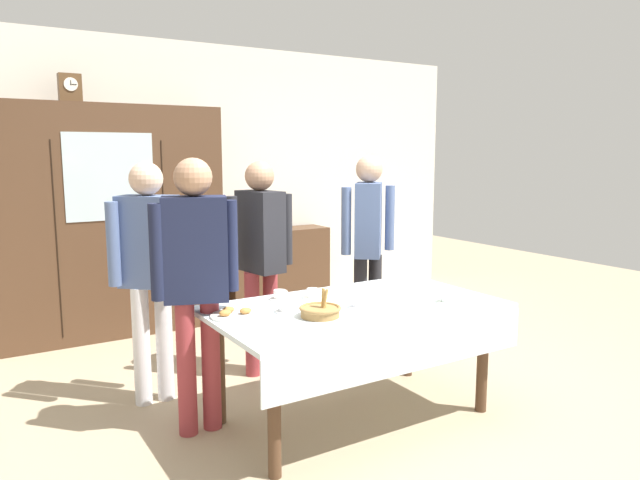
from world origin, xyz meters
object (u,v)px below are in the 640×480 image
Objects in this scene: tea_cup_mid_left at (280,296)px; person_behind_table_right at (149,260)px; book_stack at (277,226)px; tea_cup_far_left at (286,308)px; pastry_plate at (234,314)px; spoon_mid_right at (411,280)px; bookshelf_low at (277,268)px; mantel_clock at (70,88)px; bread_basket at (320,311)px; spoon_mid_left at (410,297)px; wall_cabinet at (107,222)px; dining_table at (358,321)px; spoon_far_left at (348,297)px; tea_cup_mid_right at (359,303)px; person_near_right_end at (261,247)px; person_by_cabinet at (368,234)px; tea_cup_near_right at (447,298)px; person_beside_shelf at (196,269)px; tea_cup_center at (313,294)px.

tea_cup_mid_left is 0.08× the size of person_behind_table_right.
book_stack reaches higher than tea_cup_far_left.
pastry_plate is 0.82m from person_behind_table_right.
bookshelf_low is at bearing 88.27° from spoon_mid_right.
pastry_plate is (0.41, -2.41, -1.44)m from mantel_clock.
bread_basket reaches higher than spoon_mid_left.
wall_cabinet is at bearing -178.32° from book_stack.
bookshelf_low is 2.92m from pastry_plate.
dining_table is at bearing -14.01° from tea_cup_far_left.
mantel_clock reaches higher than spoon_far_left.
tea_cup_mid_right is 0.27m from spoon_far_left.
person_near_right_end is at bearing -121.01° from bookshelf_low.
pastry_plate is 2.35× the size of spoon_mid_left.
wall_cabinet is 2.33m from person_by_cabinet.
spoon_mid_right is at bearing 23.63° from bread_basket.
person_beside_shelf is at bearing 157.85° from tea_cup_near_right.
mantel_clock reaches higher than spoon_mid_left.
person_beside_shelf is (-0.45, 0.25, 0.23)m from tea_cup_far_left.
bookshelf_low is 2.56m from person_behind_table_right.
bread_basket is 0.49m from spoon_far_left.
tea_cup_far_left is 0.52m from spoon_far_left.
person_near_right_end is 1.00× the size of person_behind_table_right.
person_by_cabinet is at bearing 35.91° from tea_cup_far_left.
mantel_clock is at bearing -178.51° from book_stack.
book_stack is 0.79× the size of pastry_plate.
spoon_mid_right is (0.68, 0.18, 0.00)m from spoon_far_left.
tea_cup_mid_right is at bearing -71.30° from wall_cabinet.
mantel_clock reaches higher than spoon_mid_right.
pastry_plate is at bearing -122.27° from book_stack.
dining_table is at bearing -49.79° from tea_cup_mid_left.
tea_cup_mid_left is 1.34m from person_by_cabinet.
wall_cabinet is 15.79× the size of tea_cup_center.
bread_basket is at bearing -77.60° from wall_cabinet.
spoon_far_left is 0.07× the size of person_by_cabinet.
wall_cabinet is 2.43m from pastry_plate.
wall_cabinet is 1.17m from mantel_clock.
spoon_mid_left and spoon_mid_right have the same top height.
tea_cup_far_left is (0.47, -2.48, -0.28)m from wall_cabinet.
person_behind_table_right is at bearing 163.23° from spoon_mid_right.
person_near_right_end reaches higher than spoon_mid_right.
mantel_clock is 1.85× the size of tea_cup_far_left.
bookshelf_low is 4.65× the size of bread_basket.
person_by_cabinet reaches higher than spoon_far_left.
wall_cabinet is 2.58m from spoon_far_left.
wall_cabinet is 9.28× the size of book_stack.
person_by_cabinet is at bearing -89.91° from book_stack.
tea_cup_center is 0.37m from tea_cup_far_left.
person_by_cabinet is at bearing 1.14° from person_near_right_end.
tea_cup_mid_left is at bearing -105.33° from person_near_right_end.
wall_cabinet reaches higher than tea_cup_far_left.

